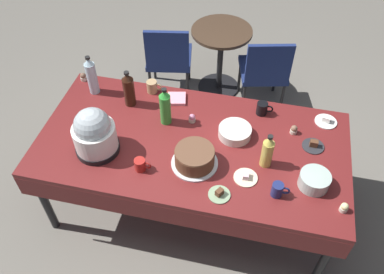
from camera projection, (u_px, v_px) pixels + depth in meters
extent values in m
plane|color=slate|center=(192.00, 201.00, 3.40)|extent=(9.00, 9.00, 0.00)
cube|color=maroon|center=(192.00, 144.00, 2.86)|extent=(2.20, 1.10, 0.04)
cylinder|color=black|center=(44.00, 200.00, 2.98)|extent=(0.06, 0.06, 0.71)
cylinder|color=black|center=(325.00, 258.00, 2.67)|extent=(0.06, 0.06, 0.71)
cylinder|color=black|center=(93.00, 115.00, 3.60)|extent=(0.06, 0.06, 0.71)
cylinder|color=black|center=(326.00, 153.00, 3.29)|extent=(0.06, 0.06, 0.71)
cube|color=maroon|center=(173.00, 216.00, 2.58)|extent=(2.20, 0.01, 0.18)
cube|color=maroon|center=(207.00, 105.00, 3.30)|extent=(2.20, 0.01, 0.18)
cylinder|color=silver|center=(195.00, 163.00, 2.71)|extent=(0.32, 0.32, 0.01)
cylinder|color=brown|center=(195.00, 157.00, 2.66)|extent=(0.27, 0.27, 0.11)
cylinder|color=brown|center=(195.00, 151.00, 2.61)|extent=(0.26, 0.26, 0.01)
cylinder|color=black|center=(98.00, 148.00, 2.78)|extent=(0.30, 0.30, 0.04)
cylinder|color=white|center=(95.00, 137.00, 2.70)|extent=(0.29, 0.29, 0.18)
sphere|color=#B2BCC1|center=(92.00, 126.00, 2.63)|extent=(0.25, 0.25, 0.25)
cylinder|color=#B2C6BC|center=(314.00, 180.00, 2.55)|extent=(0.20, 0.20, 0.10)
cylinder|color=silver|center=(235.00, 132.00, 2.86)|extent=(0.24, 0.24, 0.07)
cylinder|color=beige|center=(246.00, 178.00, 2.62)|extent=(0.16, 0.16, 0.01)
cube|color=beige|center=(246.00, 175.00, 2.61)|extent=(0.04, 0.06, 0.04)
cylinder|color=#8CA87F|center=(219.00, 195.00, 2.53)|extent=(0.14, 0.14, 0.01)
cube|color=brown|center=(219.00, 192.00, 2.51)|extent=(0.06, 0.06, 0.04)
cylinder|color=#2D2D33|center=(313.00, 146.00, 2.81)|extent=(0.15, 0.15, 0.01)
cube|color=brown|center=(314.00, 143.00, 2.79)|extent=(0.05, 0.04, 0.05)
cylinder|color=white|center=(326.00, 122.00, 2.98)|extent=(0.16, 0.16, 0.01)
cube|color=white|center=(327.00, 119.00, 2.96)|extent=(0.07, 0.05, 0.04)
cylinder|color=beige|center=(192.00, 120.00, 2.98)|extent=(0.05, 0.05, 0.03)
sphere|color=pink|center=(192.00, 117.00, 2.95)|extent=(0.05, 0.05, 0.05)
cylinder|color=beige|center=(293.00, 131.00, 2.90)|extent=(0.05, 0.05, 0.03)
sphere|color=brown|center=(294.00, 128.00, 2.88)|extent=(0.05, 0.05, 0.05)
cylinder|color=beige|center=(84.00, 79.00, 3.31)|extent=(0.05, 0.05, 0.03)
sphere|color=brown|center=(83.00, 76.00, 3.29)|extent=(0.05, 0.05, 0.05)
cylinder|color=beige|center=(343.00, 209.00, 2.45)|extent=(0.05, 0.05, 0.03)
sphere|color=beige|center=(345.00, 206.00, 2.43)|extent=(0.05, 0.05, 0.05)
cylinder|color=#33190F|center=(129.00, 92.00, 3.03)|extent=(0.09, 0.09, 0.24)
cone|color=#33190F|center=(127.00, 77.00, 2.93)|extent=(0.08, 0.08, 0.05)
cylinder|color=black|center=(126.00, 73.00, 2.90)|extent=(0.04, 0.04, 0.02)
cylinder|color=gold|center=(267.00, 154.00, 2.63)|extent=(0.08, 0.08, 0.21)
cone|color=gold|center=(270.00, 141.00, 2.54)|extent=(0.07, 0.07, 0.05)
cylinder|color=black|center=(270.00, 137.00, 2.52)|extent=(0.04, 0.04, 0.02)
cylinder|color=silver|center=(92.00, 78.00, 3.12)|extent=(0.08, 0.08, 0.27)
cone|color=silver|center=(88.00, 62.00, 3.00)|extent=(0.07, 0.07, 0.05)
cylinder|color=black|center=(87.00, 58.00, 2.98)|extent=(0.04, 0.04, 0.02)
cylinder|color=green|center=(165.00, 109.00, 2.90)|extent=(0.08, 0.08, 0.25)
cone|color=green|center=(164.00, 94.00, 2.79)|extent=(0.07, 0.07, 0.05)
cylinder|color=black|center=(164.00, 90.00, 2.76)|extent=(0.04, 0.04, 0.02)
cylinder|color=tan|center=(152.00, 87.00, 3.18)|extent=(0.08, 0.08, 0.10)
torus|color=tan|center=(158.00, 87.00, 3.17)|extent=(0.06, 0.01, 0.06)
cylinder|color=navy|center=(277.00, 190.00, 2.50)|extent=(0.07, 0.07, 0.10)
torus|color=navy|center=(285.00, 191.00, 2.49)|extent=(0.06, 0.01, 0.06)
cylinder|color=black|center=(262.00, 108.00, 3.01)|extent=(0.08, 0.08, 0.10)
torus|color=black|center=(269.00, 109.00, 3.00)|extent=(0.06, 0.01, 0.06)
cylinder|color=#B2231E|center=(140.00, 165.00, 2.65)|extent=(0.08, 0.08, 0.09)
torus|color=#B2231E|center=(147.00, 166.00, 2.64)|extent=(0.06, 0.01, 0.06)
cube|color=pink|center=(177.00, 99.00, 3.14)|extent=(0.17, 0.17, 0.02)
cube|color=navy|center=(169.00, 57.00, 4.08)|extent=(0.51, 0.51, 0.05)
cube|color=navy|center=(167.00, 50.00, 3.78)|extent=(0.42, 0.12, 0.40)
cylinder|color=black|center=(189.00, 64.00, 4.37)|extent=(0.04, 0.04, 0.40)
cylinder|color=black|center=(154.00, 64.00, 4.38)|extent=(0.04, 0.04, 0.40)
cylinder|color=black|center=(187.00, 87.00, 4.11)|extent=(0.04, 0.04, 0.40)
cylinder|color=black|center=(151.00, 86.00, 4.12)|extent=(0.04, 0.04, 0.40)
cube|color=navy|center=(263.00, 70.00, 3.93)|extent=(0.53, 0.53, 0.05)
cube|color=navy|center=(269.00, 64.00, 3.63)|extent=(0.42, 0.14, 0.40)
cylinder|color=black|center=(275.00, 76.00, 4.23)|extent=(0.04, 0.04, 0.40)
cylinder|color=black|center=(240.00, 76.00, 4.23)|extent=(0.04, 0.04, 0.40)
cylinder|color=black|center=(282.00, 100.00, 3.97)|extent=(0.04, 0.04, 0.40)
cylinder|color=black|center=(243.00, 100.00, 3.97)|extent=(0.04, 0.04, 0.40)
cylinder|color=#473323|center=(222.00, 31.00, 3.90)|extent=(0.60, 0.60, 0.03)
cylinder|color=black|center=(220.00, 61.00, 4.15)|extent=(0.06, 0.06, 0.67)
cylinder|color=black|center=(218.00, 87.00, 4.41)|extent=(0.44, 0.44, 0.02)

